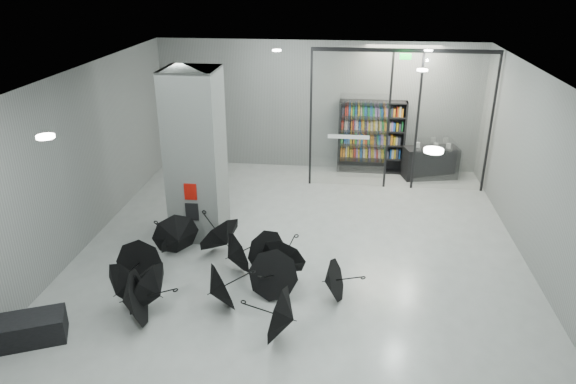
# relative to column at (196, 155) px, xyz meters

# --- Properties ---
(room) EXTENTS (14.00, 14.02, 4.01)m
(room) POSITION_rel_column_xyz_m (2.50, -2.00, 0.84)
(room) COLOR gray
(room) RESTS_ON ground
(column) EXTENTS (1.20, 1.20, 4.00)m
(column) POSITION_rel_column_xyz_m (0.00, 0.00, 0.00)
(column) COLOR slate
(column) RESTS_ON ground
(fire_cabinet) EXTENTS (0.28, 0.04, 0.38)m
(fire_cabinet) POSITION_rel_column_xyz_m (0.00, -0.62, -0.65)
(fire_cabinet) COLOR #A50A07
(fire_cabinet) RESTS_ON column
(info_panel) EXTENTS (0.30, 0.03, 0.42)m
(info_panel) POSITION_rel_column_xyz_m (0.00, -0.62, -1.15)
(info_panel) COLOR black
(info_panel) RESTS_ON column
(exit_sign) EXTENTS (0.30, 0.06, 0.15)m
(exit_sign) POSITION_rel_column_xyz_m (4.90, 3.30, 1.82)
(exit_sign) COLOR #0CE533
(exit_sign) RESTS_ON room
(glass_partition) EXTENTS (5.06, 0.08, 4.00)m
(glass_partition) POSITION_rel_column_xyz_m (4.89, 3.50, 0.18)
(glass_partition) COLOR silver
(glass_partition) RESTS_ON ground
(bench) EXTENTS (1.57, 1.15, 0.46)m
(bench) POSITION_rel_column_xyz_m (-2.00, -4.38, -1.77)
(bench) COLOR black
(bench) RESTS_ON ground
(bookshelf) EXTENTS (2.06, 0.41, 2.27)m
(bookshelf) POSITION_rel_column_xyz_m (4.21, 4.75, -0.87)
(bookshelf) COLOR black
(bookshelf) RESTS_ON ground
(shop_counter) EXTENTS (1.71, 0.99, 0.97)m
(shop_counter) POSITION_rel_column_xyz_m (6.03, 4.40, -1.52)
(shop_counter) COLOR black
(shop_counter) RESTS_ON ground
(umbrella_cluster) EXTENTS (4.91, 4.17, 1.29)m
(umbrella_cluster) POSITION_rel_column_xyz_m (0.85, -2.46, -1.68)
(umbrella_cluster) COLOR black
(umbrella_cluster) RESTS_ON ground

